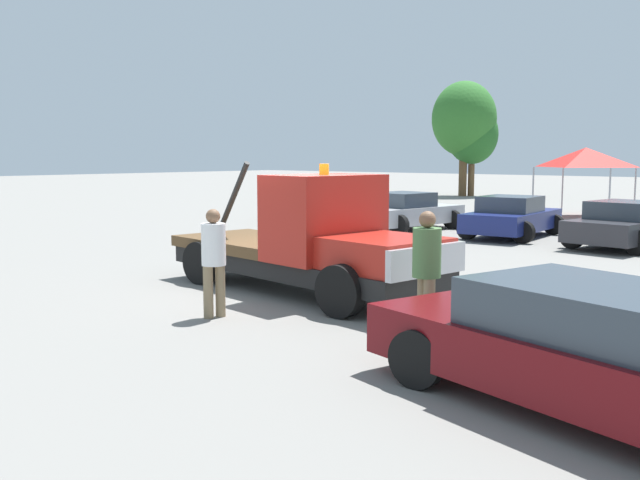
% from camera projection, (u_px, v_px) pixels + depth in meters
% --- Properties ---
extents(ground_plane, '(160.00, 160.00, 0.00)m').
position_uv_depth(ground_plane, '(300.00, 292.00, 13.84)').
color(ground_plane, gray).
extents(tow_truck, '(6.48, 2.78, 2.51)m').
position_uv_depth(tow_truck, '(314.00, 244.00, 13.43)').
color(tow_truck, black).
rests_on(tow_truck, ground).
extents(foreground_car, '(5.71, 3.20, 1.34)m').
position_uv_depth(foreground_car, '(607.00, 355.00, 7.13)').
color(foreground_car, '#5B0A0F').
rests_on(foreground_car, ground).
extents(person_near_truck, '(0.41, 0.41, 1.85)m').
position_uv_depth(person_near_truck, '(427.00, 265.00, 10.20)').
color(person_near_truck, '#847051').
rests_on(person_near_truck, ground).
extents(person_at_hood, '(0.39, 0.39, 1.78)m').
position_uv_depth(person_at_hood, '(214.00, 255.00, 11.53)').
color(person_at_hood, '#847051').
rests_on(person_at_hood, ground).
extents(parked_car_maroon, '(2.46, 4.22, 1.34)m').
position_uv_depth(parked_car_maroon, '(322.00, 205.00, 28.41)').
color(parked_car_maroon, maroon).
rests_on(parked_car_maroon, ground).
extents(parked_car_silver, '(2.79, 4.44, 1.34)m').
position_uv_depth(parked_car_silver, '(406.00, 212.00, 25.14)').
color(parked_car_silver, '#B7B7BC').
rests_on(parked_car_silver, ground).
extents(parked_car_navy, '(2.73, 4.41, 1.34)m').
position_uv_depth(parked_car_navy, '(512.00, 217.00, 22.93)').
color(parked_car_navy, navy).
rests_on(parked_car_navy, ground).
extents(parked_car_charcoal, '(2.89, 4.61, 1.34)m').
position_uv_depth(parked_car_charcoal, '(628.00, 225.00, 20.39)').
color(parked_car_charcoal, '#2D2D33').
rests_on(parked_car_charcoal, ground).
extents(canopy_tent_red, '(3.27, 3.27, 2.96)m').
position_uv_depth(canopy_tent_red, '(586.00, 157.00, 30.36)').
color(canopy_tent_red, '#9E9EA3').
rests_on(canopy_tent_red, ground).
extents(tree_left, '(4.11, 4.11, 7.34)m').
position_uv_depth(tree_left, '(464.00, 119.00, 45.56)').
color(tree_left, brown).
rests_on(tree_left, ground).
extents(tree_center, '(3.30, 3.30, 5.89)m').
position_uv_depth(tree_center, '(472.00, 135.00, 45.70)').
color(tree_center, brown).
rests_on(tree_center, ground).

